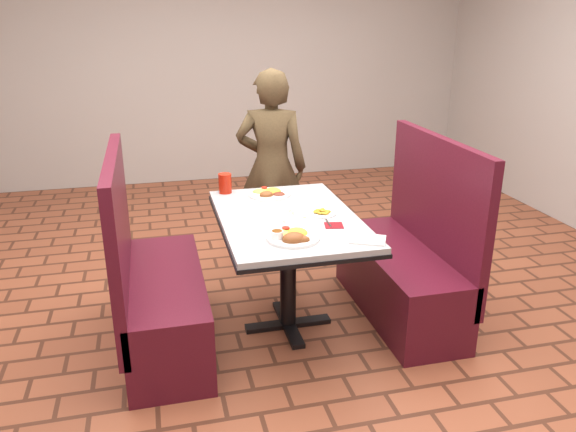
# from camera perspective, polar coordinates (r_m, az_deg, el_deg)

# --- Properties ---
(room) EXTENTS (7.00, 7.04, 2.82)m
(room) POSITION_cam_1_polar(r_m,az_deg,el_deg) (3.14, 0.00, 20.38)
(room) COLOR brown
(room) RESTS_ON ground
(dining_table) EXTENTS (0.81, 1.21, 0.75)m
(dining_table) POSITION_cam_1_polar(r_m,az_deg,el_deg) (3.37, 0.00, -1.53)
(dining_table) COLOR #A9ACAE
(dining_table) RESTS_ON ground
(booth_bench_left) EXTENTS (0.47, 1.20, 1.17)m
(booth_bench_left) POSITION_cam_1_polar(r_m,az_deg,el_deg) (3.42, -13.21, -7.74)
(booth_bench_left) COLOR #541322
(booth_bench_left) RESTS_ON ground
(booth_bench_right) EXTENTS (0.47, 1.20, 1.17)m
(booth_bench_right) POSITION_cam_1_polar(r_m,az_deg,el_deg) (3.76, 11.96, -5.04)
(booth_bench_right) COLOR #541322
(booth_bench_right) RESTS_ON ground
(diner_person) EXTENTS (0.64, 0.51, 1.51)m
(diner_person) POSITION_cam_1_polar(r_m,az_deg,el_deg) (4.38, -1.69, 4.98)
(diner_person) COLOR brown
(diner_person) RESTS_ON ground
(near_dinner_plate) EXTENTS (0.29, 0.29, 0.09)m
(near_dinner_plate) POSITION_cam_1_polar(r_m,az_deg,el_deg) (2.98, 0.43, -1.84)
(near_dinner_plate) COLOR white
(near_dinner_plate) RESTS_ON dining_table
(far_dinner_plate) EXTENTS (0.27, 0.27, 0.07)m
(far_dinner_plate) POSITION_cam_1_polar(r_m,az_deg,el_deg) (3.71, -1.92, 2.47)
(far_dinner_plate) COLOR white
(far_dinner_plate) RESTS_ON dining_table
(plantain_plate) EXTENTS (0.17, 0.17, 0.03)m
(plantain_plate) POSITION_cam_1_polar(r_m,az_deg,el_deg) (3.36, 3.45, 0.32)
(plantain_plate) COLOR white
(plantain_plate) RESTS_ON dining_table
(maroon_napkin) EXTENTS (0.12, 0.12, 0.00)m
(maroon_napkin) POSITION_cam_1_polar(r_m,az_deg,el_deg) (3.20, 4.68, -0.96)
(maroon_napkin) COLOR maroon
(maroon_napkin) RESTS_ON dining_table
(spoon_utensil) EXTENTS (0.02, 0.13, 0.00)m
(spoon_utensil) POSITION_cam_1_polar(r_m,az_deg,el_deg) (3.22, 4.11, -0.69)
(spoon_utensil) COLOR #B8B8BD
(spoon_utensil) RESTS_ON dining_table
(red_tumbler) EXTENTS (0.09, 0.09, 0.13)m
(red_tumbler) POSITION_cam_1_polar(r_m,az_deg,el_deg) (3.77, -6.41, 3.32)
(red_tumbler) COLOR #B11B0B
(red_tumbler) RESTS_ON dining_table
(paper_napkin) EXTENTS (0.23, 0.21, 0.01)m
(paper_napkin) POSITION_cam_1_polar(r_m,az_deg,el_deg) (3.01, 8.10, -2.39)
(paper_napkin) COLOR white
(paper_napkin) RESTS_ON dining_table
(knife_utensil) EXTENTS (0.06, 0.18, 0.00)m
(knife_utensil) POSITION_cam_1_polar(r_m,az_deg,el_deg) (3.04, 1.05, -1.81)
(knife_utensil) COLOR silver
(knife_utensil) RESTS_ON dining_table
(fork_utensil) EXTENTS (0.01, 0.15, 0.00)m
(fork_utensil) POSITION_cam_1_polar(r_m,az_deg,el_deg) (2.95, -0.05, -2.53)
(fork_utensil) COLOR silver
(fork_utensil) RESTS_ON dining_table
(lettuce_shreds) EXTENTS (0.28, 0.32, 0.00)m
(lettuce_shreds) POSITION_cam_1_polar(r_m,az_deg,el_deg) (3.40, 0.41, 0.41)
(lettuce_shreds) COLOR #91CB51
(lettuce_shreds) RESTS_ON dining_table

